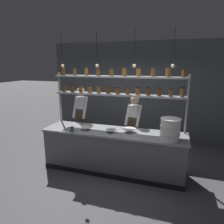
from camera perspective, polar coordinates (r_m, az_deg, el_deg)
ground_plane at (r=4.70m, az=0.33°, el=-16.14°), size 40.00×40.00×0.00m
back_wall at (r=6.42m, az=6.58°, el=6.08°), size 5.49×0.12×3.01m
prep_counter at (r=4.49m, az=0.33°, el=-11.05°), size 3.09×0.76×0.92m
spice_shelf_unit at (r=4.43m, az=1.44°, el=6.99°), size 2.98×0.28×2.28m
chef_left at (r=5.23m, az=-8.71°, el=-1.03°), size 0.38×0.32×1.76m
chef_center at (r=4.83m, az=6.28°, el=-3.52°), size 0.41×0.33×1.61m
container_stack at (r=3.91m, az=16.27°, el=-4.80°), size 0.38×0.38×0.43m
prep_bowl_near_left at (r=4.23m, az=-0.23°, el=-5.48°), size 0.22×0.22×0.06m
prep_bowl_center_front at (r=4.26m, az=4.95°, el=-5.28°), size 0.29×0.29×0.08m
prep_bowl_center_back at (r=4.42m, az=-7.19°, el=-4.69°), size 0.25×0.25×0.07m
serving_cup_front at (r=4.36m, az=-11.32°, el=-4.82°), size 0.07×0.07×0.11m
pendant_light_row at (r=4.08m, az=0.59°, el=13.56°), size 2.36×0.07×0.70m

